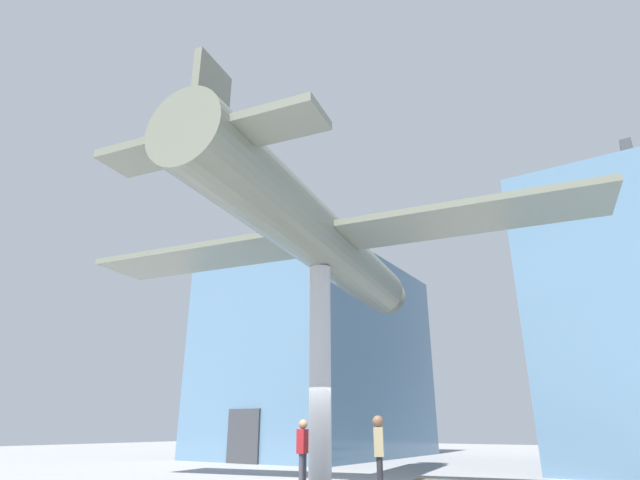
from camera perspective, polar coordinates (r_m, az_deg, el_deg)
glass_pavilion_left at (r=29.80m, az=0.13°, el=-13.32°), size 8.66×13.09×11.16m
support_pylon_central at (r=13.94m, az=0.00°, el=-14.75°), size 0.59×0.59×5.87m
suspended_airplane at (r=14.95m, az=0.23°, el=-0.16°), size 15.64×14.34×2.85m
visitor_person at (r=15.07m, az=-1.97°, el=-22.57°), size 0.28×0.43×1.72m
visitor_second at (r=13.00m, az=6.77°, el=-22.57°), size 0.36×0.45×1.78m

